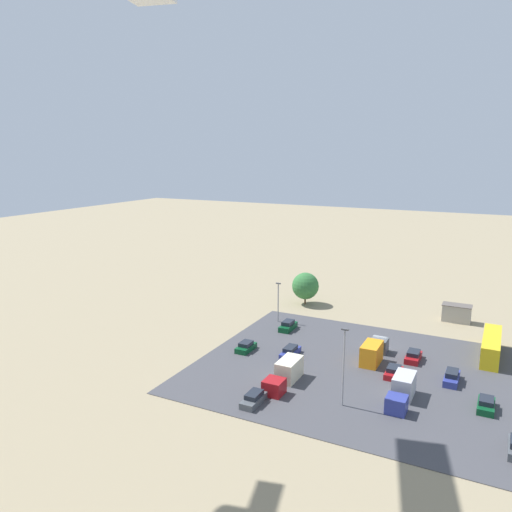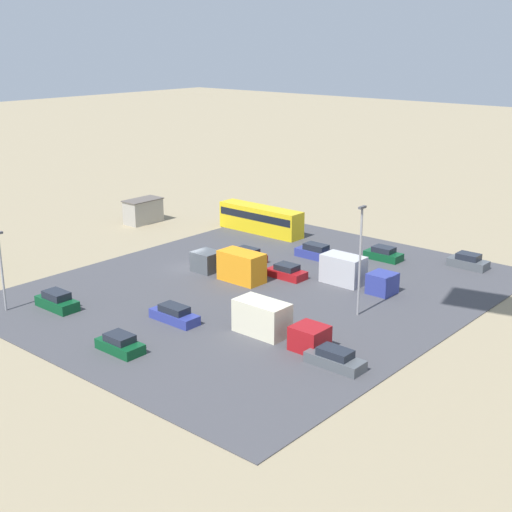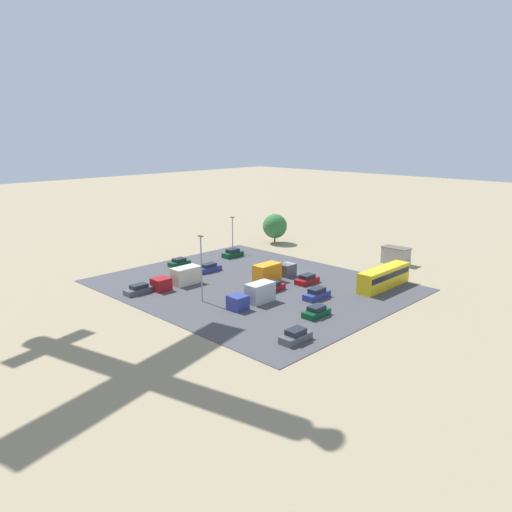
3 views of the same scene
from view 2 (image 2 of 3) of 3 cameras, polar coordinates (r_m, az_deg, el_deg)
name	(u,v)px [view 2 (image 2 of 3)]	position (r m, az deg, el deg)	size (l,w,h in m)	color
ground_plane	(191,269)	(76.33, -5.21, -1.04)	(400.00, 400.00, 0.00)	gray
parking_lot_surface	(262,289)	(69.85, 0.51, -2.69)	(46.03, 38.27, 0.08)	#424247
shed_building	(143,211)	(95.72, -9.01, 3.58)	(5.13, 2.80, 3.19)	#9E998E
bus	(261,219)	(89.54, 0.38, 3.01)	(2.54, 11.85, 3.30)	gold
parked_car_0	(120,344)	(57.27, -10.83, -6.94)	(1.92, 4.01, 1.43)	#0C4723
parked_car_1	(383,254)	(80.08, 10.16, 0.15)	(1.92, 4.13, 1.46)	#0C4723
parked_car_2	(316,252)	(79.54, 4.82, 0.30)	(1.80, 4.72, 1.62)	navy
parked_car_3	(335,359)	(54.11, 6.34, -8.20)	(1.80, 4.61, 1.44)	#4C5156
parked_car_4	(287,272)	(72.97, 2.48, -1.29)	(1.97, 4.02, 1.42)	maroon
parked_car_5	(468,262)	(79.35, 16.61, -0.44)	(1.91, 4.17, 1.56)	#4C5156
parked_car_6	(174,315)	(62.29, -6.55, -4.69)	(1.76, 4.73, 1.47)	navy
parked_car_7	(57,301)	(67.24, -15.63, -3.51)	(1.88, 4.39, 1.62)	#0C4723
parked_car_8	(247,256)	(78.17, -0.71, 0.01)	(1.96, 4.35, 1.50)	maroon
parked_truck_0	(275,323)	(58.41, 1.53, -5.39)	(2.46, 8.54, 2.82)	maroon
parked_truck_1	(354,273)	(70.94, 7.84, -1.38)	(2.40, 7.84, 2.88)	navy
parked_truck_2	(231,265)	(72.54, -1.98, -0.73)	(2.44, 8.58, 3.05)	#4C5156
light_pole_lot_centre	(1,267)	(67.07, -19.69, -0.86)	(0.90, 0.28, 7.32)	gray
light_pole_lot_edge	(360,257)	(62.37, 8.33, -0.08)	(0.90, 0.28, 9.90)	gray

